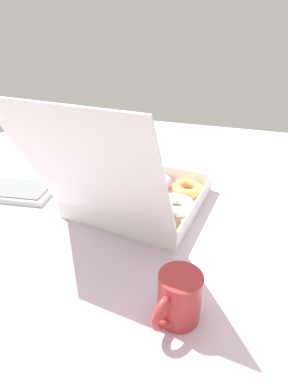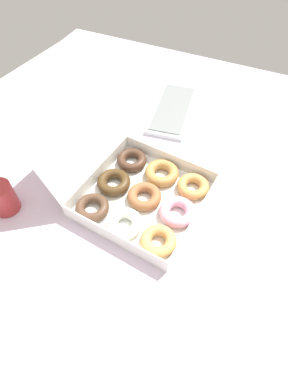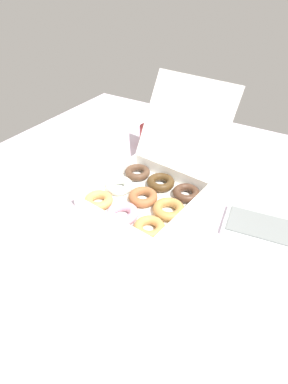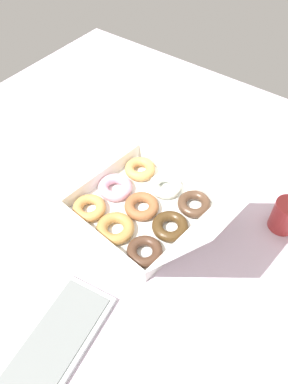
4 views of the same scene
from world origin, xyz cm
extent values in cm
cube|color=silver|center=(0.00, 0.00, -1.00)|extent=(180.00, 180.00, 2.00)
cube|color=white|center=(-5.10, 3.96, 0.20)|extent=(39.62, 39.62, 0.40)
cube|color=white|center=(-22.76, 5.89, 3.11)|extent=(4.29, 35.78, 5.42)
cube|color=white|center=(12.57, 2.04, 3.11)|extent=(4.29, 35.78, 5.42)
cube|color=white|center=(-7.02, -13.70, 3.11)|extent=(34.98, 4.20, 5.42)
cube|color=white|center=(-3.17, 21.63, 3.11)|extent=(34.98, 4.20, 5.42)
cube|color=white|center=(-2.27, 29.90, 21.86)|extent=(37.53, 20.37, 32.26)
torus|color=tan|center=(-17.89, -6.41, 2.04)|extent=(14.19, 14.19, 3.28)
torus|color=#E7A0B7|center=(-6.25, -7.87, 2.04)|extent=(15.59, 15.59, 3.40)
torus|color=tan|center=(5.30, -8.90, 2.04)|extent=(11.21, 11.21, 3.18)
torus|color=white|center=(-16.73, 5.00, 2.04)|extent=(12.80, 12.80, 3.36)
torus|color=#995D36|center=(-5.07, 3.88, 2.04)|extent=(13.00, 13.00, 3.27)
torus|color=#B38143|center=(6.45, 2.63, 2.04)|extent=(16.31, 16.31, 3.42)
torus|color=#503625|center=(-15.73, 16.71, 2.04)|extent=(14.99, 14.99, 2.98)
torus|color=#473017|center=(-3.96, 15.47, 2.04)|extent=(12.80, 12.80, 3.31)
torus|color=#492F20|center=(7.70, 14.53, 2.04)|extent=(14.27, 14.27, 3.05)
cube|color=#B6BFBE|center=(41.57, 12.20, 0.90)|extent=(35.96, 19.76, 1.80)
cube|color=gray|center=(41.57, 12.20, 2.00)|extent=(32.91, 17.00, 0.40)
cylinder|color=#A62E2E|center=(-25.80, 42.07, 5.14)|extent=(8.20, 8.20, 10.28)
torus|color=#A62E2E|center=(-24.19, 46.16, 5.14)|extent=(4.02, 7.27, 7.23)
cylinder|color=black|center=(-25.80, 42.07, 8.43)|extent=(7.22, 7.22, 0.62)
cube|color=white|center=(13.42, -26.58, 0.07)|extent=(12.66, 11.23, 0.15)
camera|label=1|loc=(-32.25, 81.43, 48.87)|focal=28.00mm
camera|label=2|loc=(-57.24, -19.87, 78.19)|focal=28.00mm
camera|label=3|loc=(41.16, -70.55, 71.55)|focal=28.00mm
camera|label=4|loc=(53.79, 48.46, 94.16)|focal=35.00mm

